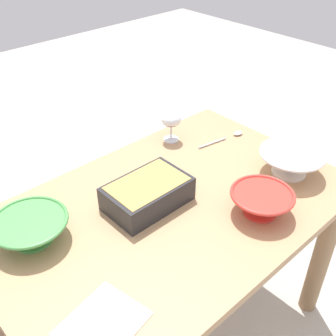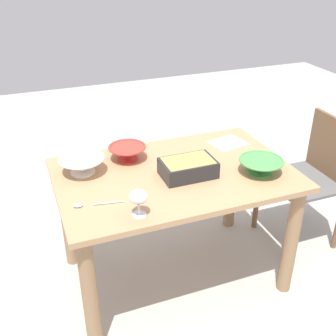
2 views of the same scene
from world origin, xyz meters
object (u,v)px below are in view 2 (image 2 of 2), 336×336
chair (312,175)px  napkin (228,143)px  serving_bowl (261,165)px  serving_spoon (88,205)px  casserole_dish (188,167)px  dining_table (175,194)px  small_bowl (82,164)px  wine_glass (139,198)px  mixing_bowl (127,152)px

chair → napkin: size_ratio=4.24×
serving_bowl → serving_spoon: bearing=179.1°
casserole_dish → dining_table: bearing=131.0°
dining_table → serving_spoon: serving_spoon is taller
casserole_dish → serving_spoon: (-0.55, -0.10, -0.04)m
dining_table → small_bowl: small_bowl is taller
dining_table → small_bowl: size_ratio=5.18×
casserole_dish → napkin: size_ratio=1.40×
wine_glass → serving_bowl: 0.74m
wine_glass → serving_spoon: 0.27m
mixing_bowl → napkin: bearing=-1.0°
wine_glass → serving_spoon: wine_glass is taller
chair → serving_spoon: 1.53m
wine_glass → small_bowl: size_ratio=0.54×
chair → serving_spoon: bearing=-172.0°
small_bowl → serving_bowl: small_bowl is taller
small_bowl → serving_bowl: size_ratio=1.03×
serving_spoon → napkin: serving_spoon is taller
serving_spoon → napkin: (0.94, 0.38, -0.01)m
dining_table → wine_glass: 0.49m
casserole_dish → small_bowl: (-0.52, 0.23, 0.00)m
small_bowl → serving_spoon: bearing=-96.4°
small_bowl → wine_glass: bearing=-71.3°
casserole_dish → small_bowl: size_ratio=1.16×
wine_glass → serving_spoon: size_ratio=0.56×
chair → small_bowl: chair is taller
wine_glass → serving_spoon: bearing=141.4°
serving_bowl → wine_glass: bearing=-168.6°
small_bowl → serving_spoon: small_bowl is taller
wine_glass → small_bowl: 0.51m
chair → mixing_bowl: size_ratio=4.01×
wine_glass → serving_bowl: bearing=11.4°
casserole_dish → napkin: casserole_dish is taller
dining_table → serving_bowl: bearing=-22.0°
casserole_dish → small_bowl: bearing=156.3°
chair → wine_glass: wine_glass is taller
mixing_bowl → napkin: (0.64, -0.01, -0.05)m
casserole_dish → napkin: bearing=35.7°
chair → napkin: chair is taller
chair → casserole_dish: 0.99m
dining_table → wine_glass: bearing=-133.4°
chair → serving_bowl: (-0.57, -0.22, 0.29)m
chair → napkin: (-0.55, 0.17, 0.25)m
dining_table → chair: bearing=3.0°
napkin → chair: bearing=-17.1°
small_bowl → napkin: 0.91m
casserole_dish → serving_bowl: (0.37, -0.11, -0.00)m
casserole_dish → mixing_bowl: casserole_dish is taller
napkin → casserole_dish: bearing=-144.3°
dining_table → chair: size_ratio=1.48×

